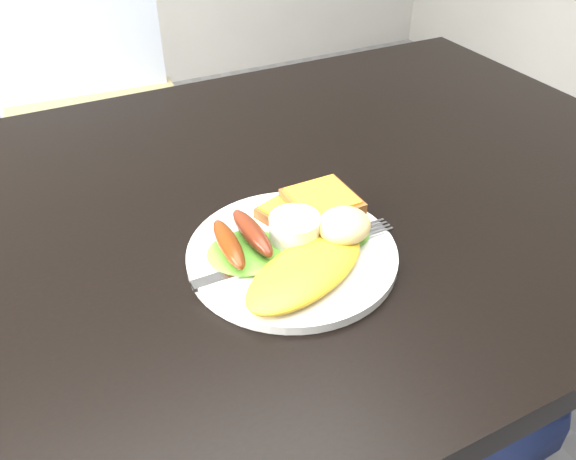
% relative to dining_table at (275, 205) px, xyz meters
% --- Properties ---
extents(dining_table, '(1.20, 0.80, 0.04)m').
position_rel_dining_table_xyz_m(dining_table, '(0.00, 0.00, 0.00)').
color(dining_table, black).
rests_on(dining_table, ground).
extents(dining_chair, '(0.51, 0.51, 0.06)m').
position_rel_dining_table_xyz_m(dining_chair, '(-0.09, 0.90, -0.28)').
color(dining_chair, tan).
rests_on(dining_chair, ground).
extents(plate, '(0.24, 0.24, 0.01)m').
position_rel_dining_table_xyz_m(plate, '(-0.04, -0.13, 0.03)').
color(plate, white).
rests_on(plate, dining_table).
extents(lettuce_left, '(0.11, 0.11, 0.01)m').
position_rel_dining_table_xyz_m(lettuce_left, '(-0.09, -0.12, 0.04)').
color(lettuce_left, '#2C961A').
rests_on(lettuce_left, plate).
extents(lettuce_right, '(0.09, 0.08, 0.01)m').
position_rel_dining_table_xyz_m(lettuce_right, '(0.02, -0.13, 0.04)').
color(lettuce_right, '#59A034').
rests_on(lettuce_right, plate).
extents(omelette, '(0.18, 0.13, 0.02)m').
position_rel_dining_table_xyz_m(omelette, '(-0.05, -0.18, 0.04)').
color(omelette, '#FFA940').
rests_on(omelette, plate).
extents(sausage_a, '(0.03, 0.09, 0.02)m').
position_rel_dining_table_xyz_m(sausage_a, '(-0.11, -0.11, 0.05)').
color(sausage_a, '#6A2A06').
rests_on(sausage_a, lettuce_left).
extents(sausage_b, '(0.03, 0.09, 0.02)m').
position_rel_dining_table_xyz_m(sausage_b, '(-0.08, -0.11, 0.05)').
color(sausage_b, '#5D1E15').
rests_on(sausage_b, lettuce_left).
extents(ramekin, '(0.08, 0.08, 0.03)m').
position_rel_dining_table_xyz_m(ramekin, '(-0.03, -0.12, 0.05)').
color(ramekin, white).
rests_on(ramekin, plate).
extents(toast_a, '(0.09, 0.09, 0.01)m').
position_rel_dining_table_xyz_m(toast_a, '(-0.01, -0.08, 0.04)').
color(toast_a, brown).
rests_on(toast_a, plate).
extents(toast_b, '(0.08, 0.08, 0.01)m').
position_rel_dining_table_xyz_m(toast_b, '(0.02, -0.09, 0.05)').
color(toast_b, '#964E21').
rests_on(toast_b, toast_a).
extents(potato_salad, '(0.08, 0.08, 0.03)m').
position_rel_dining_table_xyz_m(potato_salad, '(0.02, -0.14, 0.06)').
color(potato_salad, beige).
rests_on(potato_salad, lettuce_right).
extents(fork, '(0.18, 0.02, 0.00)m').
position_rel_dining_table_xyz_m(fork, '(-0.07, -0.14, 0.03)').
color(fork, '#ADAFB7').
rests_on(fork, plate).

